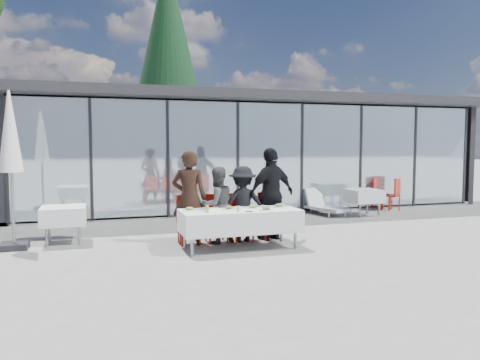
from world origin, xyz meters
name	(u,v)px	position (x,y,z in m)	size (l,w,h in m)	color
ground	(248,248)	(0.00, 0.00, 0.00)	(90.00, 90.00, 0.00)	gray
pavilion	(230,140)	(2.00, 8.16, 2.15)	(14.80, 8.80, 3.44)	gray
treeline	(105,141)	(-2.00, 28.00, 2.20)	(62.50, 2.00, 4.40)	#183C13
dining_table	(240,221)	(-0.15, 0.04, 0.54)	(2.26, 0.96, 0.75)	white
diner_a	(189,198)	(-1.00, 0.66, 0.94)	(0.68, 0.68, 1.88)	black
diner_chair_a	(188,217)	(-1.00, 0.79, 0.54)	(0.44, 0.44, 0.97)	red
diner_b	(217,205)	(-0.44, 0.66, 0.77)	(0.75, 0.75, 1.54)	#474747
diner_chair_b	(215,216)	(-0.44, 0.79, 0.54)	(0.44, 0.44, 0.97)	red
diner_c	(243,204)	(0.11, 0.66, 0.77)	(1.00, 1.00, 1.55)	black
diner_chair_c	(241,214)	(0.11, 0.79, 0.54)	(0.44, 0.44, 0.97)	red
diner_d	(271,194)	(0.74, 0.66, 0.96)	(1.13, 1.13, 1.92)	black
diner_chair_d	(269,213)	(0.74, 0.79, 0.54)	(0.44, 0.44, 0.97)	red
plate_a	(190,209)	(-1.09, 0.20, 0.77)	(0.29, 0.29, 0.07)	white
plate_b	(229,208)	(-0.34, 0.11, 0.77)	(0.29, 0.29, 0.07)	white
plate_c	(253,207)	(0.17, 0.18, 0.77)	(0.29, 0.29, 0.07)	white
plate_d	(279,206)	(0.70, 0.16, 0.77)	(0.29, 0.29, 0.07)	white
plate_extra	(266,209)	(0.31, -0.17, 0.77)	(0.29, 0.29, 0.07)	white
juice_bottle	(207,209)	(-0.83, -0.14, 0.82)	(0.06, 0.06, 0.14)	#8FBC4E
drinking_glasses	(238,209)	(-0.24, -0.18, 0.80)	(0.07, 0.07, 0.10)	silver
folded_eyeglasses	(249,212)	(-0.08, -0.30, 0.76)	(0.14, 0.03, 0.01)	black
spare_table_left	(63,216)	(-3.40, 1.58, 0.55)	(0.86, 0.86, 0.74)	white
spare_table_right	(364,196)	(4.38, 2.95, 0.55)	(0.86, 0.86, 0.74)	white
spare_chair_a	(379,192)	(5.47, 3.85, 0.54)	(0.62, 0.62, 0.97)	red
spare_chair_b	(394,193)	(5.80, 3.57, 0.54)	(0.61, 0.61, 0.97)	red
market_umbrella	(10,143)	(-4.27, 1.27, 2.02)	(0.50, 0.50, 3.00)	black
lounger	(324,205)	(3.46, 3.56, 0.26)	(0.95, 1.45, 0.72)	silver
conifer_tree	(168,55)	(0.50, 13.00, 5.99)	(4.00, 4.00, 10.50)	#382316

